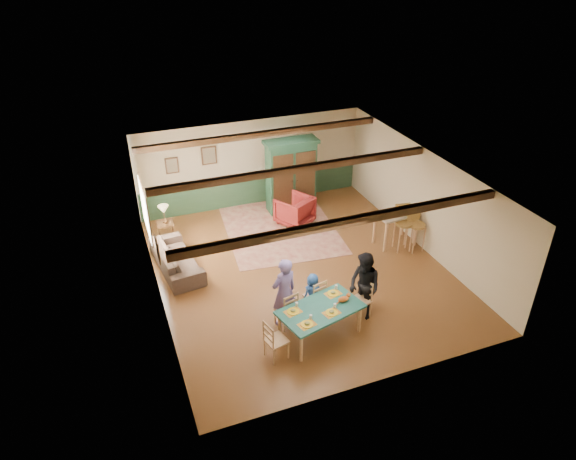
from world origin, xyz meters
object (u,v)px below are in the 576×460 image
object	(u,v)px
person_woman	(364,286)
bar_stool_right	(416,230)
end_table	(166,232)
dining_table	(320,322)
bar_stool_left	(403,228)
dining_chair_end_right	(360,300)
dining_chair_far_left	(286,308)
person_child	(313,293)
dining_chair_end_left	(276,339)
armoire	(291,176)
counter_table	(395,228)
cat	(343,299)
table_lamp	(164,214)
sofa	(176,258)
person_man	(284,292)
armchair	(294,210)
dining_chair_far_right	(315,295)

from	to	relation	value
person_woman	bar_stool_right	xyz separation A→B (m)	(2.61, 1.93, -0.18)
end_table	person_woman	bearing A→B (deg)	-53.43
dining_table	bar_stool_left	bearing A→B (deg)	34.35
dining_chair_end_right	bar_stool_right	bearing A→B (deg)	111.78
bar_stool_right	end_table	bearing A→B (deg)	151.60
dining_chair_far_left	person_child	distance (m)	0.77
dining_chair_end_left	bar_stool_right	bearing A→B (deg)	-76.89
person_woman	dining_chair_end_right	bearing A→B (deg)	-90.00
dining_chair_far_left	armoire	bearing A→B (deg)	-126.27
counter_table	cat	bearing A→B (deg)	-137.24
dining_chair_end_right	armoire	world-z (taller)	armoire
person_child	table_lamp	xyz separation A→B (m)	(-2.57, 4.24, 0.34)
person_woman	sofa	size ratio (longest dim) A/B	0.73
person_woman	armoire	xyz separation A→B (m)	(0.34, 5.31, 0.33)
dining_chair_end_right	person_man	bearing A→B (deg)	-117.30
person_woman	person_child	bearing A→B (deg)	-133.26
person_woman	sofa	bearing A→B (deg)	-146.98
dining_chair_far_left	person_woman	size ratio (longest dim) A/B	0.58
dining_chair_end_left	armchair	size ratio (longest dim) A/B	0.98
person_man	armoire	world-z (taller)	armoire
person_man	person_woman	distance (m)	1.77
person_woman	person_child	size ratio (longest dim) A/B	1.64
dining_chair_end_left	sofa	bearing A→B (deg)	4.60
person_child	bar_stool_right	bearing A→B (deg)	-173.05
armchair	bar_stool_right	bearing A→B (deg)	104.59
dining_table	person_woman	xyz separation A→B (m)	(1.17, 0.29, 0.43)
person_man	dining_chair_far_right	bearing A→B (deg)	174.29
person_man	sofa	distance (m)	3.49
dining_chair_far_left	dining_table	bearing A→B (deg)	119.05
person_woman	armchair	size ratio (longest dim) A/B	1.71
dining_table	person_man	xyz separation A→B (m)	(-0.56, 0.65, 0.47)
armchair	bar_stool_left	bearing A→B (deg)	102.62
dining_table	dining_chair_end_right	bearing A→B (deg)	14.07
armoire	bar_stool_right	xyz separation A→B (m)	(2.26, -3.39, -0.51)
dining_chair_far_left	person_man	world-z (taller)	person_man
dining_chair_end_left	person_child	world-z (taller)	person_child
dining_chair_end_left	dining_table	bearing A→B (deg)	-90.00
sofa	bar_stool_left	world-z (taller)	bar_stool_left
person_woman	cat	world-z (taller)	person_woman
dining_chair_end_left	person_child	xyz separation A→B (m)	(1.26, 1.11, 0.03)
dining_chair_end_left	sofa	distance (m)	4.08
dining_chair_far_right	sofa	xyz separation A→B (m)	(-2.58, 2.82, -0.14)
person_child	armoire	distance (m)	4.99
person_woman	bar_stool_left	xyz separation A→B (m)	(2.30, 2.08, -0.15)
sofa	bar_stool_left	size ratio (longest dim) A/B	1.70
dining_chair_end_right	sofa	bearing A→B (deg)	-147.94
dining_chair_far_right	armchair	xyz separation A→B (m)	(1.09, 3.97, -0.03)
dining_chair_end_left	end_table	world-z (taller)	dining_chair_end_left
dining_table	dining_chair_far_right	bearing A→B (deg)	75.01
sofa	counter_table	xyz separation A→B (m)	(5.81, -0.88, 0.15)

